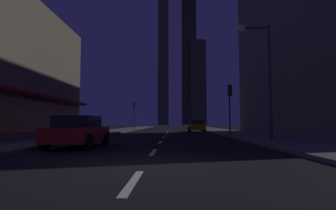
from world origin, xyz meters
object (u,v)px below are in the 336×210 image
(fire_hydrant_far_left, at_px, (104,130))
(street_lamp_right, at_px, (255,53))
(car_parked_near, at_px, (79,131))
(car_parked_far, at_px, (196,126))
(traffic_light_far_left, at_px, (134,110))
(traffic_light_near_right, at_px, (230,98))

(fire_hydrant_far_left, xyz_separation_m, street_lamp_right, (11.28, -10.44, 4.61))
(car_parked_near, distance_m, car_parked_far, 22.01)
(street_lamp_right, bearing_deg, traffic_light_far_left, 111.78)
(traffic_light_far_left, bearing_deg, fire_hydrant_far_left, -91.36)
(street_lamp_right, bearing_deg, fire_hydrant_far_left, 137.22)
(car_parked_near, bearing_deg, traffic_light_near_right, 48.01)
(car_parked_far, height_order, street_lamp_right, street_lamp_right)
(traffic_light_near_right, distance_m, traffic_light_far_left, 22.68)
(car_parked_far, bearing_deg, traffic_light_near_right, -79.92)
(car_parked_near, xyz_separation_m, street_lamp_right, (8.98, 2.72, 4.33))
(car_parked_far, distance_m, fire_hydrant_far_left, 12.19)
(fire_hydrant_far_left, height_order, street_lamp_right, street_lamp_right)
(car_parked_near, relative_size, car_parked_far, 1.00)
(traffic_light_far_left, bearing_deg, traffic_light_near_right, -60.99)
(traffic_light_near_right, relative_size, traffic_light_far_left, 1.00)
(traffic_light_far_left, bearing_deg, car_parked_far, -45.15)
(fire_hydrant_far_left, height_order, traffic_light_far_left, traffic_light_far_left)
(fire_hydrant_far_left, relative_size, traffic_light_near_right, 0.16)
(car_parked_far, bearing_deg, traffic_light_far_left, 134.85)
(fire_hydrant_far_left, xyz_separation_m, traffic_light_far_left, (0.40, 16.79, 2.74))
(traffic_light_near_right, bearing_deg, traffic_light_far_left, 119.01)
(car_parked_far, bearing_deg, street_lamp_right, -84.38)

